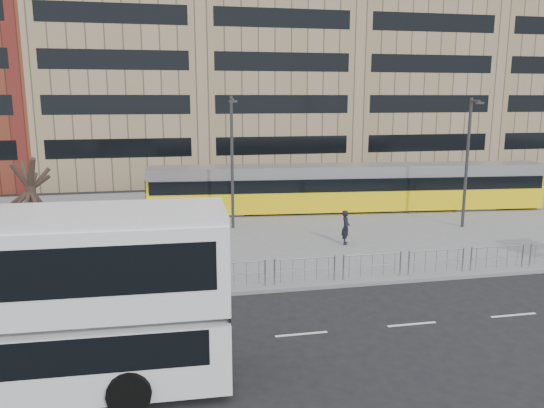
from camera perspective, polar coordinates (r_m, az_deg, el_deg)
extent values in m
plane|color=black|center=(22.43, 5.61, -9.05)|extent=(120.00, 120.00, 0.00)
cube|color=slate|center=(33.58, -0.34, -1.91)|extent=(64.00, 24.00, 0.15)
cube|color=gray|center=(22.45, 5.57, -8.83)|extent=(64.00, 0.25, 0.17)
cube|color=#9E8365|center=(54.29, -15.82, 14.38)|extent=(14.00, 16.00, 22.00)
cube|color=#9E8365|center=(55.19, -0.66, 15.78)|extent=(14.00, 16.00, 24.00)
cube|color=#9E8365|center=(59.31, 13.16, 13.74)|extent=(14.00, 16.00, 21.00)
cube|color=#9E8365|center=(66.33, 24.61, 13.62)|extent=(14.00, 16.00, 23.00)
cylinder|color=#919499|center=(23.13, 10.07, -5.40)|extent=(32.00, 0.05, 0.05)
cylinder|color=#919499|center=(23.28, 10.03, -6.58)|extent=(32.00, 0.04, 0.04)
cube|color=white|center=(19.29, 12.07, -12.77)|extent=(62.00, 0.12, 0.01)
cube|color=black|center=(15.90, -26.08, -12.74)|extent=(10.22, 3.22, 0.96)
cylinder|color=black|center=(14.52, -15.11, -19.03)|extent=(1.14, 0.37, 1.13)
cylinder|color=black|center=(17.05, -14.21, -14.16)|extent=(1.14, 0.37, 1.13)
cube|color=yellow|center=(36.67, 8.19, 0.69)|extent=(26.98, 4.98, 1.53)
cube|color=black|center=(36.49, 8.23, 2.32)|extent=(26.60, 4.99, 0.86)
cube|color=#9D9DA2|center=(36.37, 8.27, 3.59)|extent=(26.96, 4.78, 0.77)
cube|color=yellow|center=(41.63, 25.64, 1.83)|extent=(1.34, 2.26, 2.49)
cube|color=yellow|center=(35.65, -12.25, 1.26)|extent=(1.34, 2.26, 2.49)
cylinder|color=#2D2D30|center=(36.54, 8.22, 1.80)|extent=(2.49, 2.49, 2.88)
cube|color=#2D2D30|center=(39.80, 20.30, -0.05)|extent=(3.09, 2.67, 0.48)
cube|color=#2D2D30|center=(35.69, -5.41, -0.64)|extent=(3.09, 2.67, 0.48)
imported|color=black|center=(28.31, 7.93, -2.50)|extent=(0.64, 0.77, 1.83)
cylinder|color=#2D2D30|center=(22.04, -8.75, -4.98)|extent=(0.12, 0.12, 3.00)
imported|color=#2D2D30|center=(21.76, -8.84, -2.20)|extent=(0.19, 0.22, 1.00)
cylinder|color=#2D2D30|center=(31.11, -4.31, 4.37)|extent=(0.18, 0.18, 7.74)
cylinder|color=#2D2D30|center=(30.48, -4.32, 11.14)|extent=(0.14, 0.90, 0.14)
cube|color=#2D2D30|center=(30.04, -4.21, 10.95)|extent=(0.45, 0.20, 0.12)
cylinder|color=#2D2D30|center=(33.32, 20.21, 4.09)|extent=(0.18, 0.18, 7.64)
cylinder|color=#2D2D30|center=(32.75, 21.02, 10.29)|extent=(0.14, 0.90, 0.14)
cube|color=#2D2D30|center=(32.37, 21.44, 10.08)|extent=(0.45, 0.20, 0.12)
cylinder|color=black|center=(26.17, -24.22, -2.30)|extent=(0.44, 0.44, 3.84)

